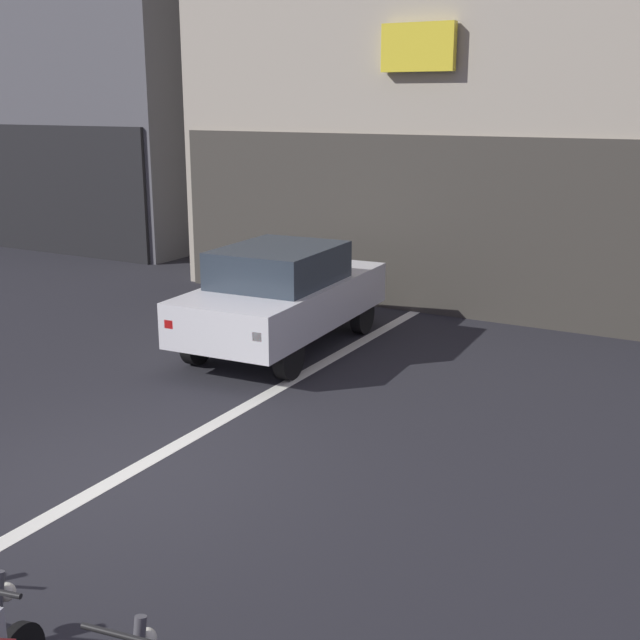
{
  "coord_description": "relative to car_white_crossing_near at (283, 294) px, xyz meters",
  "views": [
    {
      "loc": [
        5.59,
        -5.71,
        3.78
      ],
      "look_at": [
        1.28,
        2.0,
        1.4
      ],
      "focal_mm": 45.79,
      "sensor_mm": 36.0,
      "label": 1
    }
  ],
  "objects": [
    {
      "name": "lane_centre_line",
      "position": [
        0.92,
        1.23,
        -0.88
      ],
      "size": [
        0.2,
        18.0,
        0.01
      ],
      "primitive_type": "cube",
      "color": "silver",
      "rests_on": "ground"
    },
    {
      "name": "ground_plane",
      "position": [
        0.92,
        -4.77,
        -0.89
      ],
      "size": [
        120.0,
        120.0,
        0.0
      ],
      "primitive_type": "plane",
      "color": "#232328"
    },
    {
      "name": "car_white_crossing_near",
      "position": [
        0.0,
        0.0,
        0.0
      ],
      "size": [
        1.98,
        4.19,
        1.64
      ],
      "color": "black",
      "rests_on": "ground"
    }
  ]
}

